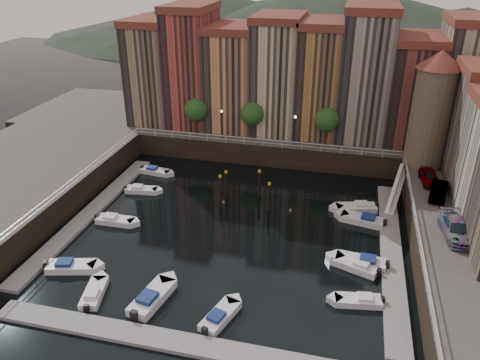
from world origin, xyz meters
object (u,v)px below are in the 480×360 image
(mooring_pilings, at_px, (243,189))
(boat_left_0, at_px, (70,266))
(car_b, at_px, (438,191))
(boat_left_2, at_px, (115,220))
(car_c, at_px, (456,230))
(gangway, at_px, (397,187))
(boat_left_3, at_px, (141,190))
(corner_tower, at_px, (432,108))
(car_a, at_px, (429,178))

(mooring_pilings, bearing_deg, boat_left_0, -127.03)
(mooring_pilings, xyz_separation_m, car_b, (20.98, 0.36, 2.10))
(boat_left_2, height_order, car_b, car_b)
(car_c, bearing_deg, mooring_pilings, 155.26)
(gangway, distance_m, boat_left_3, 30.46)
(gangway, bearing_deg, car_c, -69.79)
(gangway, height_order, boat_left_3, gangway)
(gangway, bearing_deg, car_b, -46.48)
(car_b, bearing_deg, boat_left_2, -154.93)
(car_b, height_order, car_c, car_c)
(boat_left_0, bearing_deg, gangway, 20.53)
(gangway, distance_m, mooring_pilings, 17.83)
(corner_tower, relative_size, boat_left_0, 2.86)
(boat_left_0, bearing_deg, corner_tower, 23.35)
(mooring_pilings, distance_m, car_a, 20.89)
(boat_left_3, xyz_separation_m, car_c, (34.24, -6.55, 3.47))
(corner_tower, height_order, gangway, corner_tower)
(gangway, height_order, car_b, car_b)
(mooring_pilings, relative_size, boat_left_3, 1.48)
(gangway, height_order, mooring_pilings, gangway)
(mooring_pilings, distance_m, car_c, 22.83)
(corner_tower, distance_m, boat_left_2, 37.98)
(car_c, bearing_deg, boat_left_0, -170.86)
(mooring_pilings, relative_size, boat_left_2, 1.41)
(gangway, relative_size, boat_left_0, 1.72)
(boat_left_0, relative_size, boat_left_2, 1.10)
(gangway, relative_size, boat_left_3, 2.00)
(boat_left_2, xyz_separation_m, car_a, (32.86, 11.74, 3.40))
(boat_left_0, distance_m, boat_left_2, 8.50)
(boat_left_3, height_order, car_b, car_b)
(car_c, bearing_deg, car_a, 89.54)
(car_a, distance_m, car_c, 11.00)
(car_a, bearing_deg, boat_left_2, -166.26)
(gangway, height_order, car_c, car_c)
(mooring_pilings, relative_size, car_b, 1.37)
(mooring_pilings, bearing_deg, corner_tower, 23.36)
(corner_tower, xyz_separation_m, car_a, (0.24, -5.03, -6.46))
(corner_tower, bearing_deg, gangway, -122.80)
(corner_tower, distance_m, car_c, 17.26)
(boat_left_0, bearing_deg, boat_left_2, 75.15)
(boat_left_3, relative_size, car_c, 0.77)
(corner_tower, relative_size, gangway, 1.66)
(car_c, bearing_deg, corner_tower, 88.59)
(mooring_pilings, height_order, boat_left_2, mooring_pilings)
(mooring_pilings, height_order, boat_left_3, mooring_pilings)
(corner_tower, distance_m, mooring_pilings, 23.62)
(mooring_pilings, height_order, car_b, car_b)
(boat_left_0, height_order, boat_left_2, boat_left_0)
(gangway, xyz_separation_m, boat_left_2, (-29.72, -12.27, -1.58))
(boat_left_2, relative_size, boat_left_3, 1.05)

